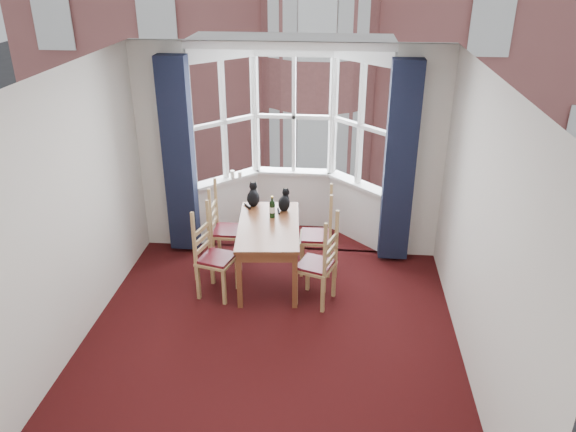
# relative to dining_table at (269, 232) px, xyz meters

# --- Properties ---
(floor) EXTENTS (4.50, 4.50, 0.00)m
(floor) POSITION_rel_dining_table_xyz_m (0.17, -1.39, -0.66)
(floor) COLOR black
(floor) RESTS_ON ground
(ceiling) EXTENTS (4.50, 4.50, 0.00)m
(ceiling) POSITION_rel_dining_table_xyz_m (0.17, -1.39, 2.14)
(ceiling) COLOR white
(ceiling) RESTS_ON floor
(wall_left) EXTENTS (0.00, 4.50, 4.50)m
(wall_left) POSITION_rel_dining_table_xyz_m (-1.83, -1.39, 0.74)
(wall_left) COLOR silver
(wall_left) RESTS_ON floor
(wall_right) EXTENTS (0.00, 4.50, 4.50)m
(wall_right) POSITION_rel_dining_table_xyz_m (2.17, -1.39, 0.74)
(wall_right) COLOR silver
(wall_right) RESTS_ON floor
(wall_near) EXTENTS (4.00, 0.00, 4.00)m
(wall_near) POSITION_rel_dining_table_xyz_m (0.17, -3.64, 0.74)
(wall_near) COLOR silver
(wall_near) RESTS_ON floor
(wall_back_pier_left) EXTENTS (0.70, 0.12, 2.80)m
(wall_back_pier_left) POSITION_rel_dining_table_xyz_m (-1.48, 0.86, 0.74)
(wall_back_pier_left) COLOR silver
(wall_back_pier_left) RESTS_ON floor
(wall_back_pier_right) EXTENTS (0.70, 0.12, 2.80)m
(wall_back_pier_right) POSITION_rel_dining_table_xyz_m (1.82, 0.86, 0.74)
(wall_back_pier_right) COLOR silver
(wall_back_pier_right) RESTS_ON floor
(bay_window) EXTENTS (2.76, 0.94, 2.80)m
(bay_window) POSITION_rel_dining_table_xyz_m (0.17, 1.36, 0.74)
(bay_window) COLOR white
(bay_window) RESTS_ON floor
(curtain_left) EXTENTS (0.38, 0.22, 2.60)m
(curtain_left) POSITION_rel_dining_table_xyz_m (-1.25, 0.68, 0.69)
(curtain_left) COLOR #171C34
(curtain_left) RESTS_ON floor
(curtain_right) EXTENTS (0.38, 0.22, 2.60)m
(curtain_right) POSITION_rel_dining_table_xyz_m (1.59, 0.68, 0.69)
(curtain_right) COLOR #171C34
(curtain_right) RESTS_ON floor
(dining_table) EXTENTS (0.86, 1.43, 0.76)m
(dining_table) POSITION_rel_dining_table_xyz_m (0.00, 0.00, 0.00)
(dining_table) COLOR brown
(dining_table) RESTS_ON floor
(chair_left_near) EXTENTS (0.49, 0.51, 0.92)m
(chair_left_near) POSITION_rel_dining_table_xyz_m (-0.66, -0.38, -0.19)
(chair_left_near) COLOR tan
(chair_left_near) RESTS_ON floor
(chair_left_far) EXTENTS (0.40, 0.42, 0.92)m
(chair_left_far) POSITION_rel_dining_table_xyz_m (-0.67, 0.33, -0.19)
(chair_left_far) COLOR tan
(chair_left_far) RESTS_ON floor
(chair_right_near) EXTENTS (0.52, 0.53, 0.92)m
(chair_right_near) POSITION_rel_dining_table_xyz_m (0.69, -0.48, -0.19)
(chair_right_near) COLOR tan
(chair_right_near) RESTS_ON floor
(chair_right_far) EXTENTS (0.41, 0.43, 0.92)m
(chair_right_far) POSITION_rel_dining_table_xyz_m (0.66, 0.28, -0.19)
(chair_right_far) COLOR tan
(chair_right_far) RESTS_ON floor
(cat_left) EXTENTS (0.19, 0.25, 0.32)m
(cat_left) POSITION_rel_dining_table_xyz_m (-0.27, 0.56, 0.22)
(cat_left) COLOR black
(cat_left) RESTS_ON dining_table
(cat_right) EXTENTS (0.19, 0.24, 0.30)m
(cat_right) POSITION_rel_dining_table_xyz_m (0.15, 0.45, 0.21)
(cat_right) COLOR black
(cat_right) RESTS_ON dining_table
(wine_bottle) EXTENTS (0.07, 0.07, 0.28)m
(wine_bottle) POSITION_rel_dining_table_xyz_m (0.02, 0.22, 0.22)
(wine_bottle) COLOR black
(wine_bottle) RESTS_ON dining_table
(candle_tall) EXTENTS (0.06, 0.06, 0.12)m
(candle_tall) POSITION_rel_dining_table_xyz_m (-0.66, 1.21, 0.27)
(candle_tall) COLOR white
(candle_tall) RESTS_ON bay_window
(candle_short) EXTENTS (0.06, 0.06, 0.09)m
(candle_short) POSITION_rel_dining_table_xyz_m (-0.56, 1.24, 0.25)
(candle_short) COLOR white
(candle_short) RESTS_ON bay_window
(street) EXTENTS (80.00, 80.00, 0.00)m
(street) POSITION_rel_dining_table_xyz_m (0.17, 30.86, -6.66)
(street) COLOR #333335
(street) RESTS_ON ground
(tenement_building) EXTENTS (18.40, 7.80, 15.20)m
(tenement_building) POSITION_rel_dining_table_xyz_m (0.17, 12.62, 0.94)
(tenement_building) COLOR #9B5450
(tenement_building) RESTS_ON street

